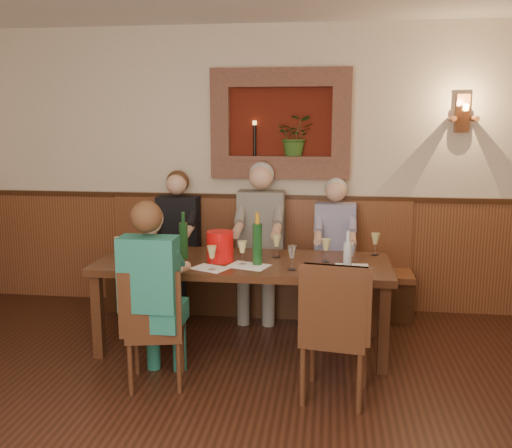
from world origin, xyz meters
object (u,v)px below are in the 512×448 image
Objects in this scene: dining_table at (243,269)px; bench at (258,279)px; chair_near_left at (157,351)px; chair_near_right at (335,358)px; person_chair_front at (154,311)px; wine_bottle_green_a at (257,243)px; wine_bottle_green_b at (184,239)px; person_bench_left at (177,254)px; water_bottle at (347,258)px; spittoon_bucket at (220,246)px; person_bench_right at (334,261)px; person_bench_mid at (260,253)px.

bench is at bearing 90.00° from dining_table.
chair_near_right is (1.27, -0.04, 0.03)m from chair_near_left.
bench is 2.20× the size of person_chair_front.
bench reaches higher than chair_near_left.
wine_bottle_green_a is (0.65, 0.65, 0.67)m from chair_near_left.
chair_near_right is 2.53× the size of wine_bottle_green_b.
water_bottle is at bearing -35.79° from person_bench_left.
wine_bottle_green_b reaches higher than chair_near_left.
chair_near_right is (0.76, -0.81, -0.39)m from dining_table.
water_bottle is at bearing -16.11° from spittoon_bucket.
bench is 2.22× the size of person_bench_right.
person_chair_front is 4.04× the size of water_bottle.
person_bench_right is 2.06m from person_chair_front.
chair_near_left is 3.58× the size of spittoon_bucket.
chair_near_left is (-0.52, -0.77, -0.42)m from dining_table.
spittoon_bucket is at bearing 65.50° from person_chair_front.
dining_table is at bearing -46.49° from person_bench_left.
bench is 0.79m from person_bench_right.
person_bench_mid is 3.82× the size of wine_bottle_green_b.
person_bench_right is 1.33m from spittoon_bucket.
chair_near_right is at bearing -46.71° from person_bench_left.
wine_bottle_green_a is (0.32, -0.07, 0.05)m from spittoon_bucket.
person_chair_front is (-0.00, -0.01, 0.30)m from chair_near_left.
person_bench_left is 0.83m from person_bench_mid.
wine_bottle_green_b is at bearing 165.22° from water_bottle.
wine_bottle_green_b is at bearing -123.37° from person_bench_mid.
spittoon_bucket is (0.33, 0.73, 0.62)m from chair_near_left.
water_bottle is at bearing 18.00° from person_chair_front.
chair_near_right is at bearing -39.15° from spittoon_bucket.
bench is 0.31m from person_bench_mid.
person_bench_left is at bearing 179.80° from person_bench_mid.
bench is 12.09× the size of spittoon_bucket.
person_chair_front reaches higher than spittoon_bucket.
person_chair_front reaches higher than wine_bottle_green_a.
bench is 2.01× the size of person_bench_mid.
chair_near_left is 1.14m from wine_bottle_green_a.
dining_table is 1.76× the size of person_chair_front.
spittoon_bucket is (-0.93, -0.88, 0.32)m from person_bench_right.
wine_bottle_green_a is at bearing -84.15° from person_bench_mid.
bench is 3.03× the size of chair_near_right.
chair_near_left is 2.27× the size of wine_bottle_green_b.
bench is 1.91m from chair_near_right.
person_bench_left is at bearing -172.49° from bench.
person_chair_front reaches higher than dining_table.
person_bench_mid is 1.11× the size of person_bench_right.
chair_near_right is at bearing -66.32° from person_bench_mid.
spittoon_bucket reaches higher than chair_near_right.
person_chair_front is at bearing -114.50° from spittoon_bucket.
person_bench_mid is 1.00m from wine_bottle_green_a.
chair_near_right is 0.76m from water_bottle.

